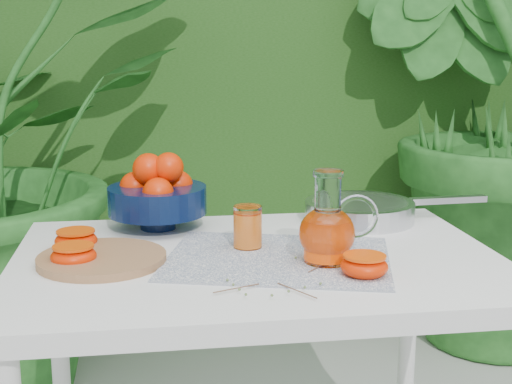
{
  "coord_description": "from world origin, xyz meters",
  "views": [
    {
      "loc": [
        -0.22,
        -1.33,
        1.18
      ],
      "look_at": [
        -0.01,
        0.09,
        0.88
      ],
      "focal_mm": 50.0,
      "sensor_mm": 36.0,
      "label": 1
    }
  ],
  "objects": [
    {
      "name": "placemat",
      "position": [
        0.03,
        0.04,
        0.75
      ],
      "size": [
        0.52,
        0.45,
        0.0
      ],
      "primitive_type": "cube",
      "rotation": [
        0.0,
        0.0,
        -0.27
      ],
      "color": "#0D204A",
      "rests_on": "white_table"
    },
    {
      "name": "juice_pitcher",
      "position": [
        0.12,
        -0.0,
        0.82
      ],
      "size": [
        0.16,
        0.12,
        0.18
      ],
      "color": "white",
      "rests_on": "white_table"
    },
    {
      "name": "fruit_bowl",
      "position": [
        -0.21,
        0.32,
        0.83
      ],
      "size": [
        0.24,
        0.24,
        0.18
      ],
      "color": "black",
      "rests_on": "white_table"
    },
    {
      "name": "orange_halves",
      "position": [
        -0.19,
        0.04,
        0.77
      ],
      "size": [
        0.65,
        0.36,
        0.04
      ],
      "color": "#FA2D02",
      "rests_on": "white_table"
    },
    {
      "name": "potted_plant_right",
      "position": [
        1.04,
        1.27,
        0.92
      ],
      "size": [
        2.57,
        2.57,
        1.83
      ],
      "primitive_type": "imported",
      "rotation": [
        0.0,
        0.0,
        2.47
      ],
      "color": "#1F501B",
      "rests_on": "ground"
    },
    {
      "name": "cutting_board",
      "position": [
        -0.32,
        0.07,
        0.76
      ],
      "size": [
        0.29,
        0.29,
        0.02
      ],
      "primitive_type": "cylinder",
      "rotation": [
        0.0,
        0.0,
        -0.12
      ],
      "color": "#906441",
      "rests_on": "white_table"
    },
    {
      "name": "juice_tumbler",
      "position": [
        -0.02,
        0.12,
        0.8
      ],
      "size": [
        0.06,
        0.06,
        0.09
      ],
      "color": "white",
      "rests_on": "white_table"
    },
    {
      "name": "saute_pan",
      "position": [
        0.29,
        0.32,
        0.78
      ],
      "size": [
        0.48,
        0.28,
        0.05
      ],
      "color": "silver",
      "rests_on": "white_table"
    },
    {
      "name": "hedge_backdrop",
      "position": [
        0.06,
        2.06,
        1.19
      ],
      "size": [
        8.0,
        1.65,
        2.5
      ],
      "color": "#204F16",
      "rests_on": "ground"
    },
    {
      "name": "white_table",
      "position": [
        -0.01,
        0.07,
        0.67
      ],
      "size": [
        1.0,
        0.7,
        0.75
      ],
      "color": "white",
      "rests_on": "ground"
    },
    {
      "name": "thyme_sprigs",
      "position": [
        0.03,
        -0.11,
        0.76
      ],
      "size": [
        0.28,
        0.23,
        0.01
      ],
      "color": "brown",
      "rests_on": "white_table"
    }
  ]
}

